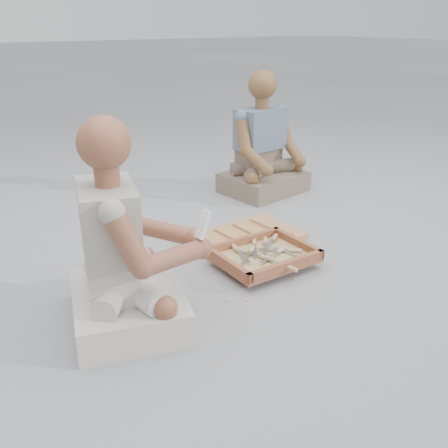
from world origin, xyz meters
TOP-DOWN VIEW (x-y plane):
  - ground at (0.00, 0.00)m, footprint 60.00×60.00m
  - carved_panel at (0.24, 0.53)m, footprint 0.63×0.44m
  - tool_tray at (0.13, 0.23)m, footprint 0.48×0.39m
  - chisel_0 at (0.11, 0.20)m, footprint 0.10×0.21m
  - chisel_1 at (0.22, 0.32)m, footprint 0.16×0.18m
  - chisel_2 at (0.17, 0.36)m, footprint 0.15×0.19m
  - chisel_3 at (0.27, 0.18)m, footprint 0.18×0.16m
  - chisel_4 at (0.20, 0.20)m, footprint 0.22×0.08m
  - chisel_5 at (0.13, 0.05)m, footprint 0.06×0.22m
  - chisel_6 at (0.09, 0.29)m, footprint 0.19×0.15m
  - chisel_7 at (0.28, 0.33)m, footprint 0.20×0.13m
  - chisel_8 at (0.18, 0.37)m, footprint 0.14×0.19m
  - chisel_9 at (0.27, 0.10)m, footprint 0.07×0.22m
  - chisel_10 at (0.05, 0.34)m, footprint 0.07×0.22m
  - wood_chip_0 at (0.16, 0.59)m, footprint 0.02×0.02m
  - wood_chip_1 at (-0.12, 0.32)m, footprint 0.02×0.02m
  - wood_chip_2 at (-0.17, 0.61)m, footprint 0.02×0.02m
  - wood_chip_3 at (-0.21, 0.06)m, footprint 0.02×0.02m
  - wood_chip_4 at (0.18, 0.25)m, footprint 0.02×0.02m
  - wood_chip_5 at (0.37, 0.28)m, footprint 0.02×0.02m
  - wood_chip_6 at (0.17, 0.04)m, footprint 0.02×0.02m
  - wood_chip_7 at (0.46, 0.40)m, footprint 0.02×0.02m
  - wood_chip_8 at (0.02, 0.59)m, footprint 0.02×0.02m
  - wood_chip_9 at (-0.14, 0.01)m, footprint 0.02×0.02m
  - wood_chip_10 at (0.24, 0.23)m, footprint 0.02×0.02m
  - wood_chip_11 at (0.04, 0.63)m, footprint 0.02×0.02m
  - craftsman at (-0.64, 0.18)m, footprint 0.64×0.65m
  - companion at (0.90, 1.18)m, footprint 0.60×0.50m
  - mobile_phone at (-0.36, 0.03)m, footprint 0.06×0.05m

SIDE VIEW (x-z plane):
  - ground at x=0.00m, z-range 0.00..0.00m
  - wood_chip_0 at x=0.16m, z-range 0.00..0.00m
  - wood_chip_1 at x=-0.12m, z-range 0.00..0.00m
  - wood_chip_2 at x=-0.17m, z-range 0.00..0.00m
  - wood_chip_3 at x=-0.21m, z-range 0.00..0.00m
  - wood_chip_4 at x=0.18m, z-range 0.00..0.00m
  - wood_chip_5 at x=0.37m, z-range 0.00..0.00m
  - wood_chip_6 at x=0.17m, z-range 0.00..0.00m
  - wood_chip_7 at x=0.46m, z-range 0.00..0.00m
  - wood_chip_8 at x=0.02m, z-range 0.00..0.00m
  - wood_chip_9 at x=-0.14m, z-range 0.00..0.00m
  - wood_chip_10 at x=0.24m, z-range 0.00..0.00m
  - wood_chip_11 at x=0.04m, z-range 0.00..0.00m
  - carved_panel at x=0.24m, z-range 0.00..0.04m
  - tool_tray at x=0.13m, z-range 0.03..0.09m
  - chisel_9 at x=0.27m, z-range 0.06..0.08m
  - chisel_2 at x=0.17m, z-range 0.06..0.08m
  - chisel_8 at x=0.18m, z-range 0.06..0.08m
  - chisel_0 at x=0.11m, z-range 0.06..0.08m
  - chisel_3 at x=0.27m, z-range 0.06..0.08m
  - chisel_6 at x=0.09m, z-range 0.06..0.08m
  - chisel_5 at x=0.13m, z-range 0.07..0.09m
  - chisel_1 at x=0.22m, z-range 0.07..0.09m
  - chisel_4 at x=0.20m, z-range 0.07..0.09m
  - chisel_10 at x=0.05m, z-range 0.07..0.09m
  - chisel_7 at x=0.28m, z-range 0.07..0.09m
  - companion at x=0.90m, z-range -0.14..0.72m
  - craftsman at x=-0.64m, z-range -0.14..0.72m
  - mobile_phone at x=-0.36m, z-range 0.36..0.47m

